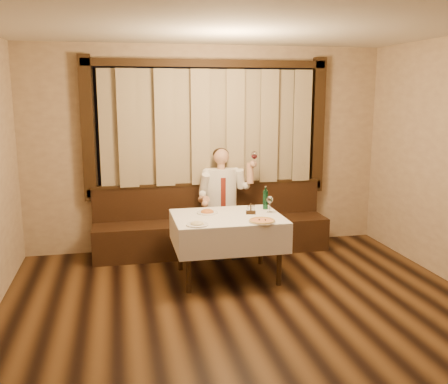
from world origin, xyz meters
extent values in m
cube|color=black|center=(0.00, 0.00, -0.01)|extent=(5.00, 6.00, 0.01)
cube|color=silver|center=(0.00, 0.00, 2.80)|extent=(5.00, 6.00, 0.01)
cube|color=tan|center=(0.00, 3.00, 1.40)|extent=(5.00, 0.01, 2.80)
cube|color=black|center=(0.00, 2.98, 1.70)|extent=(3.00, 0.02, 1.60)
cube|color=orange|center=(-0.70, 2.97, 1.40)|extent=(0.50, 0.01, 0.40)
cube|color=black|center=(0.00, 2.94, 0.85)|extent=(3.30, 0.12, 0.10)
cube|color=black|center=(0.00, 2.94, 2.55)|extent=(3.30, 0.12, 0.10)
cube|color=black|center=(-1.60, 2.94, 1.70)|extent=(0.16, 0.12, 1.90)
cube|color=black|center=(1.60, 2.94, 1.70)|extent=(0.16, 0.12, 1.90)
cube|color=#877157|center=(0.00, 2.88, 1.70)|extent=(2.90, 0.08, 1.55)
cube|color=black|center=(0.00, 2.68, 0.23)|extent=(3.20, 0.60, 0.45)
cube|color=black|center=(0.00, 2.92, 0.68)|extent=(3.20, 0.12, 0.45)
cube|color=black|center=(0.00, 2.92, 0.92)|extent=(3.20, 0.14, 0.04)
cylinder|color=black|center=(-0.52, 1.33, 0.35)|extent=(0.06, 0.06, 0.71)
cylinder|color=black|center=(0.52, 1.33, 0.35)|extent=(0.06, 0.06, 0.71)
cylinder|color=black|center=(-0.52, 2.07, 0.35)|extent=(0.06, 0.06, 0.71)
cylinder|color=black|center=(0.52, 2.07, 0.35)|extent=(0.06, 0.06, 0.71)
cube|color=black|center=(0.00, 1.70, 0.73)|extent=(1.20, 0.90, 0.04)
cube|color=white|center=(0.00, 1.70, 0.75)|extent=(1.26, 0.96, 0.01)
cube|color=white|center=(0.00, 1.22, 0.58)|extent=(1.26, 0.01, 0.35)
cube|color=white|center=(0.00, 2.18, 0.58)|extent=(1.26, 0.01, 0.35)
cube|color=white|center=(-0.63, 1.70, 0.58)|extent=(0.01, 0.96, 0.35)
cube|color=white|center=(0.63, 1.70, 0.58)|extent=(0.01, 0.96, 0.35)
cylinder|color=white|center=(0.31, 1.34, 0.76)|extent=(0.30, 0.30, 0.01)
cylinder|color=#C4461D|center=(0.31, 1.34, 0.77)|extent=(0.28, 0.28, 0.01)
torus|color=tan|center=(0.31, 1.34, 0.77)|extent=(0.29, 0.29, 0.02)
sphere|color=black|center=(0.29, 1.36, 0.78)|extent=(0.02, 0.02, 0.02)
sphere|color=black|center=(0.35, 1.33, 0.78)|extent=(0.02, 0.02, 0.02)
cylinder|color=white|center=(-0.21, 1.87, 0.76)|extent=(0.25, 0.25, 0.02)
ellipsoid|color=#BC551E|center=(-0.21, 1.87, 0.81)|extent=(0.16, 0.16, 0.07)
cylinder|color=white|center=(-0.41, 1.35, 0.76)|extent=(0.24, 0.24, 0.01)
ellipsoid|color=#D4C589|center=(-0.41, 1.35, 0.80)|extent=(0.15, 0.15, 0.07)
cylinder|color=#11512D|center=(0.53, 1.93, 0.87)|extent=(0.06, 0.06, 0.23)
cylinder|color=#11512D|center=(0.53, 1.93, 1.01)|extent=(0.03, 0.03, 0.05)
cylinder|color=silver|center=(0.53, 1.93, 1.04)|extent=(0.03, 0.03, 0.01)
cylinder|color=white|center=(0.53, 1.76, 0.76)|extent=(0.07, 0.07, 0.01)
cylinder|color=white|center=(0.53, 1.76, 0.82)|extent=(0.01, 0.01, 0.11)
ellipsoid|color=white|center=(0.53, 1.76, 0.91)|extent=(0.08, 0.08, 0.09)
cube|color=black|center=(0.29, 1.73, 0.77)|extent=(0.12, 0.08, 0.04)
cube|color=black|center=(0.29, 1.73, 0.84)|extent=(0.03, 0.06, 0.08)
cylinder|color=white|center=(0.26, 1.73, 0.82)|extent=(0.03, 0.03, 0.07)
cylinder|color=silver|center=(0.26, 1.73, 0.85)|extent=(0.03, 0.03, 0.01)
cylinder|color=white|center=(0.32, 1.72, 0.82)|extent=(0.03, 0.03, 0.07)
cylinder|color=silver|center=(0.32, 1.72, 0.85)|extent=(0.03, 0.03, 0.01)
cube|color=black|center=(0.14, 2.56, 0.53)|extent=(0.40, 0.45, 0.16)
cube|color=black|center=(0.03, 2.34, 0.23)|extent=(0.11, 0.12, 0.45)
cube|color=black|center=(0.25, 2.34, 0.23)|extent=(0.11, 0.12, 0.45)
ellipsoid|color=white|center=(0.14, 2.71, 0.88)|extent=(0.42, 0.26, 0.54)
cube|color=maroon|center=(0.14, 2.57, 0.85)|extent=(0.07, 0.01, 0.40)
cylinder|color=tan|center=(0.14, 2.71, 1.19)|extent=(0.10, 0.10, 0.08)
sphere|color=tan|center=(0.14, 2.71, 1.32)|extent=(0.21, 0.21, 0.21)
ellipsoid|color=black|center=(0.14, 2.74, 1.35)|extent=(0.22, 0.22, 0.16)
sphere|color=white|center=(-0.07, 2.71, 1.10)|extent=(0.13, 0.13, 0.13)
sphere|color=white|center=(0.34, 2.71, 1.10)|extent=(0.13, 0.13, 0.13)
sphere|color=tan|center=(-0.17, 2.30, 0.77)|extent=(0.08, 0.08, 0.08)
sphere|color=tan|center=(0.54, 2.54, 1.23)|extent=(0.10, 0.10, 0.10)
cylinder|color=white|center=(0.54, 2.51, 1.27)|extent=(0.01, 0.01, 0.11)
ellipsoid|color=white|center=(0.54, 2.51, 1.36)|extent=(0.08, 0.08, 0.10)
ellipsoid|color=#4C070F|center=(0.54, 2.51, 1.34)|extent=(0.07, 0.07, 0.06)
camera|label=1|loc=(-1.23, -3.82, 2.18)|focal=40.00mm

